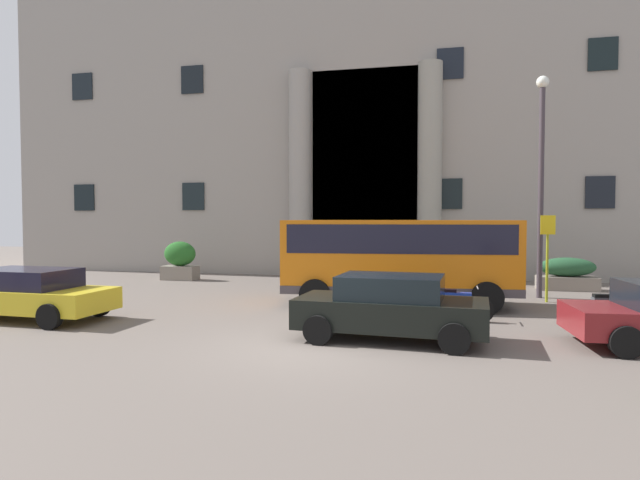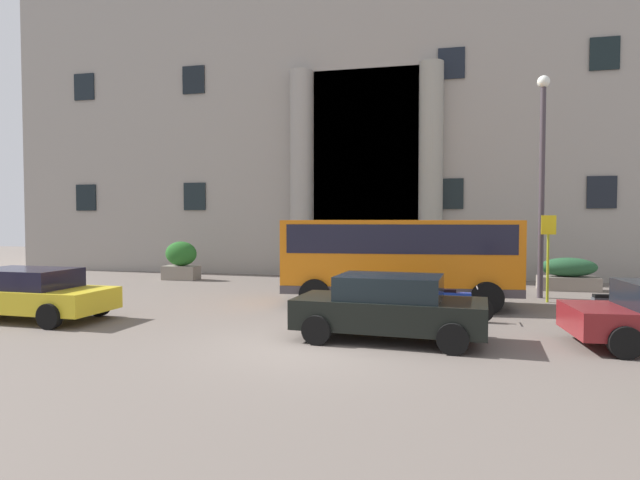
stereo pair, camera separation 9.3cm
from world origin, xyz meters
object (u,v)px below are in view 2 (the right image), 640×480
(hedge_planter_far_east, at_px, (463,269))
(hedge_planter_entrance_right, at_px, (329,266))
(scooter_by_planter, at_px, (451,303))
(parked_compact_extra, at_px, (389,307))
(hedge_planter_west, at_px, (568,275))
(bus_stop_sign, at_px, (548,249))
(hedge_planter_entrance_left, at_px, (181,261))
(lamppost_plaza_centre, at_px, (542,169))
(orange_minibus, at_px, (399,254))
(parked_hatchback_near, at_px, (26,293))
(motorcycle_near_kerb, at_px, (611,310))

(hedge_planter_far_east, bearing_deg, hedge_planter_entrance_right, 178.40)
(hedge_planter_far_east, height_order, scooter_by_planter, hedge_planter_far_east)
(hedge_planter_far_east, relative_size, parked_compact_extra, 0.39)
(hedge_planter_far_east, distance_m, hedge_planter_west, 3.74)
(bus_stop_sign, distance_m, parked_compact_extra, 7.71)
(hedge_planter_entrance_right, xyz_separation_m, scooter_by_planter, (4.68, -6.96, -0.25))
(hedge_planter_entrance_left, height_order, lamppost_plaza_centre, lamppost_plaza_centre)
(orange_minibus, bearing_deg, parked_hatchback_near, -159.88)
(hedge_planter_entrance_right, xyz_separation_m, motorcycle_near_kerb, (8.38, -7.07, -0.25))
(bus_stop_sign, height_order, lamppost_plaza_centre, lamppost_plaza_centre)
(motorcycle_near_kerb, bearing_deg, hedge_planter_entrance_left, 149.70)
(parked_compact_extra, relative_size, scooter_by_planter, 2.06)
(bus_stop_sign, xyz_separation_m, parked_hatchback_near, (-13.84, -6.02, -1.00))
(scooter_by_planter, relative_size, motorcycle_near_kerb, 1.00)
(scooter_by_planter, bearing_deg, hedge_planter_far_east, 86.47)
(hedge_planter_far_east, bearing_deg, lamppost_plaza_centre, -41.22)
(hedge_planter_entrance_left, relative_size, parked_hatchback_near, 0.36)
(hedge_planter_entrance_right, bearing_deg, hedge_planter_west, 0.10)
(hedge_planter_entrance_left, height_order, parked_hatchback_near, hedge_planter_entrance_left)
(hedge_planter_entrance_left, height_order, parked_compact_extra, hedge_planter_entrance_left)
(orange_minibus, distance_m, parked_compact_extra, 4.69)
(hedge_planter_west, relative_size, scooter_by_planter, 1.03)
(parked_hatchback_near, distance_m, motorcycle_near_kerb, 14.69)
(bus_stop_sign, bearing_deg, lamppost_plaza_centre, 93.00)
(hedge_planter_west, xyz_separation_m, scooter_by_planter, (-4.33, -6.97, -0.12))
(hedge_planter_entrance_right, bearing_deg, bus_stop_sign, -22.42)
(parked_hatchback_near, bearing_deg, parked_compact_extra, 0.51)
(hedge_planter_entrance_right, bearing_deg, motorcycle_near_kerb, -40.15)
(hedge_planter_entrance_left, bearing_deg, motorcycle_near_kerb, -25.17)
(hedge_planter_entrance_right, distance_m, scooter_by_planter, 8.39)
(hedge_planter_entrance_left, bearing_deg, hedge_planter_entrance_right, 0.65)
(parked_compact_extra, distance_m, lamppost_plaza_centre, 9.14)
(orange_minibus, height_order, hedge_planter_far_east, orange_minibus)
(parked_compact_extra, bearing_deg, hedge_planter_entrance_left, 140.72)
(orange_minibus, distance_m, scooter_by_planter, 2.81)
(hedge_planter_west, height_order, parked_hatchback_near, parked_hatchback_near)
(orange_minibus, height_order, hedge_planter_entrance_left, orange_minibus)
(orange_minibus, height_order, parked_compact_extra, orange_minibus)
(orange_minibus, bearing_deg, motorcycle_near_kerb, -28.11)
(scooter_by_planter, bearing_deg, bus_stop_sign, 52.88)
(parked_hatchback_near, bearing_deg, scooter_by_planter, 13.77)
(scooter_by_planter, height_order, lamppost_plaza_centre, lamppost_plaza_centre)
(hedge_planter_far_east, bearing_deg, parked_hatchback_near, -141.62)
(orange_minibus, height_order, motorcycle_near_kerb, orange_minibus)
(hedge_planter_entrance_right, xyz_separation_m, hedge_planter_west, (9.01, 0.02, -0.12))
(hedge_planter_west, relative_size, parked_hatchback_near, 0.45)
(hedge_planter_entrance_left, bearing_deg, hedge_planter_west, 0.33)
(hedge_planter_west, distance_m, motorcycle_near_kerb, 7.11)
(motorcycle_near_kerb, bearing_deg, hedge_planter_west, 79.83)
(bus_stop_sign, distance_m, hedge_planter_far_east, 4.00)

